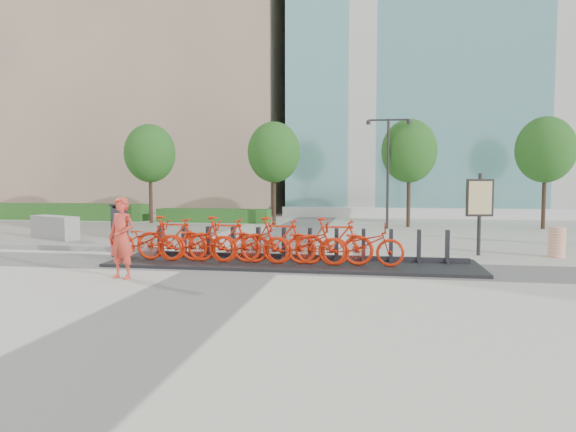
% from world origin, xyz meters
% --- Properties ---
extents(ground, '(120.00, 120.00, 0.00)m').
position_xyz_m(ground, '(0.00, 0.00, 0.00)').
color(ground, beige).
extents(tan_building, '(26.00, 16.00, 30.00)m').
position_xyz_m(tan_building, '(-16.00, 26.00, 15.00)').
color(tan_building, tan).
rests_on(tan_building, ground).
extents(glass_building, '(32.00, 16.00, 24.00)m').
position_xyz_m(glass_building, '(14.00, 26.00, 12.00)').
color(glass_building, '#426E79').
rests_on(glass_building, ground).
extents(gravel_patch, '(14.00, 14.00, 0.00)m').
position_xyz_m(gravel_patch, '(-10.00, 7.00, 0.01)').
color(gravel_patch, '#6D695A').
rests_on(gravel_patch, ground).
extents(hedge_a, '(10.00, 1.40, 0.90)m').
position_xyz_m(hedge_a, '(-14.00, 13.50, 0.45)').
color(hedge_a, '#2D662E').
rests_on(hedge_a, ground).
extents(hedge_b, '(6.00, 1.20, 0.70)m').
position_xyz_m(hedge_b, '(-5.00, 13.20, 0.35)').
color(hedge_b, '#2D662E').
rests_on(hedge_b, ground).
extents(tree_0, '(2.60, 2.60, 5.10)m').
position_xyz_m(tree_0, '(-8.00, 12.00, 3.59)').
color(tree_0, '#3C241B').
rests_on(tree_0, ground).
extents(tree_1, '(2.60, 2.60, 5.10)m').
position_xyz_m(tree_1, '(-1.50, 12.00, 3.59)').
color(tree_1, '#3C241B').
rests_on(tree_1, ground).
extents(tree_2, '(2.60, 2.60, 5.10)m').
position_xyz_m(tree_2, '(5.00, 12.00, 3.59)').
color(tree_2, '#3C241B').
rests_on(tree_2, ground).
extents(tree_3, '(2.60, 2.60, 5.10)m').
position_xyz_m(tree_3, '(11.00, 12.00, 3.59)').
color(tree_3, '#3C241B').
rests_on(tree_3, ground).
extents(streetlamp, '(2.00, 0.20, 5.00)m').
position_xyz_m(streetlamp, '(4.00, 11.00, 3.13)').
color(streetlamp, black).
rests_on(streetlamp, ground).
extents(dock_pad, '(9.60, 2.40, 0.08)m').
position_xyz_m(dock_pad, '(1.30, 0.30, 0.04)').
color(dock_pad, black).
rests_on(dock_pad, ground).
extents(dock_rail_posts, '(8.02, 0.50, 0.85)m').
position_xyz_m(dock_rail_posts, '(1.36, 0.77, 0.51)').
color(dock_rail_posts, '#222328').
rests_on(dock_rail_posts, dock_pad).
extents(bike_0, '(2.05, 0.71, 1.08)m').
position_xyz_m(bike_0, '(-2.60, -0.05, 0.62)').
color(bike_0, red).
rests_on(bike_0, dock_pad).
extents(bike_1, '(1.99, 0.56, 1.20)m').
position_xyz_m(bike_1, '(-1.88, -0.05, 0.68)').
color(bike_1, red).
rests_on(bike_1, dock_pad).
extents(bike_2, '(2.05, 0.71, 1.08)m').
position_xyz_m(bike_2, '(-1.16, -0.05, 0.62)').
color(bike_2, red).
rests_on(bike_2, dock_pad).
extents(bike_3, '(1.99, 0.56, 1.20)m').
position_xyz_m(bike_3, '(-0.44, -0.05, 0.68)').
color(bike_3, red).
rests_on(bike_3, dock_pad).
extents(bike_4, '(2.05, 0.71, 1.08)m').
position_xyz_m(bike_4, '(0.28, -0.05, 0.62)').
color(bike_4, red).
rests_on(bike_4, dock_pad).
extents(bike_5, '(1.99, 0.56, 1.20)m').
position_xyz_m(bike_5, '(1.00, -0.05, 0.68)').
color(bike_5, red).
rests_on(bike_5, dock_pad).
extents(bike_6, '(2.05, 0.71, 1.08)m').
position_xyz_m(bike_6, '(1.72, -0.05, 0.62)').
color(bike_6, red).
rests_on(bike_6, dock_pad).
extents(bike_7, '(1.99, 0.56, 1.20)m').
position_xyz_m(bike_7, '(2.44, -0.05, 0.68)').
color(bike_7, red).
rests_on(bike_7, dock_pad).
extents(bike_8, '(2.05, 0.71, 1.08)m').
position_xyz_m(bike_8, '(3.16, -0.05, 0.62)').
color(bike_8, red).
rests_on(bike_8, dock_pad).
extents(kiosk, '(0.51, 0.45, 1.49)m').
position_xyz_m(kiosk, '(-3.59, 0.37, 0.79)').
color(kiosk, '#222328').
rests_on(kiosk, dock_pad).
extents(worker_red, '(0.76, 0.59, 1.85)m').
position_xyz_m(worker_red, '(-2.17, -2.21, 0.92)').
color(worker_red, red).
rests_on(worker_red, ground).
extents(construction_barrel, '(0.50, 0.50, 0.89)m').
position_xyz_m(construction_barrel, '(8.65, 2.90, 0.44)').
color(construction_barrel, '#DE5921').
rests_on(construction_barrel, ground).
extents(jersey_barrier, '(2.32, 1.51, 0.88)m').
position_xyz_m(jersey_barrier, '(-8.45, 4.57, 0.44)').
color(jersey_barrier, '#A2A2A2').
rests_on(jersey_barrier, ground).
extents(map_sign, '(0.80, 0.28, 2.42)m').
position_xyz_m(map_sign, '(6.49, 2.90, 1.60)').
color(map_sign, black).
rests_on(map_sign, ground).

